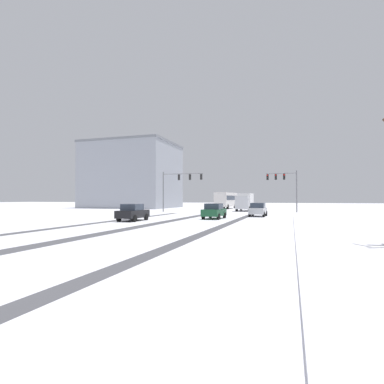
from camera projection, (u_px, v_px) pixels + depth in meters
wheel_track_left_lane at (92, 224)px, 26.27m from camera, size 0.95×39.20×0.01m
wheel_track_right_lane at (147, 225)px, 24.67m from camera, size 1.18×39.20×0.01m
wheel_track_center at (219, 227)px, 22.86m from camera, size 0.80×39.20×0.01m
sidewalk_kerb_right at (329, 232)px, 18.92m from camera, size 4.00×39.20×0.12m
traffic_signal_far_left at (179, 182)px, 49.46m from camera, size 6.79×0.64×6.50m
traffic_signal_far_right at (284, 182)px, 48.21m from camera, size 4.71×0.48×6.50m
car_silver_lead at (258, 210)px, 36.82m from camera, size 1.94×4.15×1.62m
car_dark_green_second at (214, 211)px, 32.53m from camera, size 1.94×4.15×1.62m
car_black_third at (133, 212)px, 29.54m from camera, size 1.96×4.16×1.62m
bus_oncoming at (226, 199)px, 65.07m from camera, size 2.84×11.05×3.38m
box_truck_delivery at (245, 201)px, 52.99m from camera, size 2.31×7.40×3.02m
office_building_far_left_block at (133, 176)px, 72.02m from camera, size 19.54×16.37×15.03m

